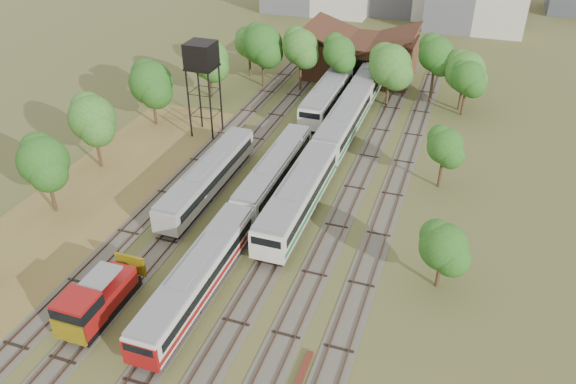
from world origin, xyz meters
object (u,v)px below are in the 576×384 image
at_px(railcar_green_set, 343,123).
at_px(railcar_red_set, 241,217).
at_px(water_tower, 201,58).
at_px(shunter_locomotive, 95,302).

bearing_deg(railcar_green_set, railcar_red_set, -100.37).
relative_size(railcar_green_set, water_tower, 4.55).
distance_m(shunter_locomotive, water_tower, 33.15).
relative_size(railcar_red_set, water_tower, 3.02).
distance_m(railcar_red_set, water_tower, 23.04).
height_order(shunter_locomotive, water_tower, water_tower).
distance_m(railcar_red_set, railcar_green_set, 22.23).
height_order(railcar_red_set, railcar_green_set, railcar_green_set).
height_order(railcar_green_set, water_tower, water_tower).
relative_size(shunter_locomotive, water_tower, 0.71).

